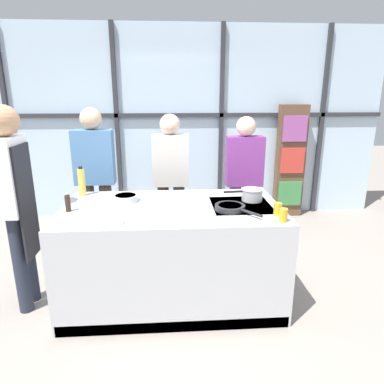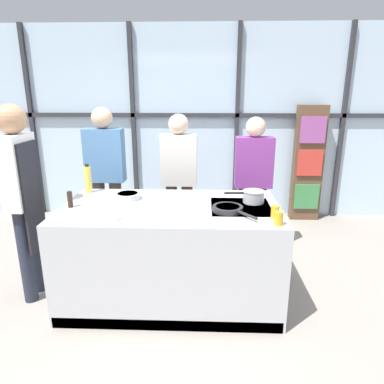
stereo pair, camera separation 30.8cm
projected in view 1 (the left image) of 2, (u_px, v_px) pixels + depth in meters
name	position (u px, v px, depth m)	size (l,w,h in m)	color
ground_plane	(173.00, 296.00, 3.26)	(18.00, 18.00, 0.00)	gray
back_window_wall	(170.00, 124.00, 5.09)	(6.40, 0.10, 2.80)	silver
bookshelf	(290.00, 162.00, 5.18)	(0.42, 0.19, 1.69)	brown
demo_island	(173.00, 253.00, 3.13)	(1.92, 1.04, 0.90)	#B7BABF
chef	(15.00, 195.00, 2.84)	(0.25, 0.37, 1.78)	#232838
spectator_far_left	(95.00, 174.00, 3.91)	(0.45, 0.24, 1.71)	#47382D
spectator_center_left	(171.00, 175.00, 3.98)	(0.41, 0.23, 1.64)	#47382D
spectator_center_right	(244.00, 176.00, 4.04)	(0.43, 0.22, 1.60)	#47382D
frying_pan	(231.00, 207.00, 2.91)	(0.34, 0.40, 0.04)	#232326
saucepan	(252.00, 194.00, 3.16)	(0.37, 0.20, 0.11)	silver
white_plate	(110.00, 221.00, 2.64)	(0.23, 0.23, 0.01)	white
mixing_bowl	(126.00, 198.00, 3.15)	(0.23, 0.23, 0.06)	silver
oil_bottle	(82.00, 182.00, 3.29)	(0.07, 0.07, 0.29)	#E0CC4C
pepper_grinder	(68.00, 203.00, 2.86)	(0.04, 0.04, 0.17)	#332319
juice_glass_near	(283.00, 215.00, 2.65)	(0.07, 0.07, 0.11)	orange
juice_glass_far	(278.00, 209.00, 2.78)	(0.07, 0.07, 0.11)	orange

